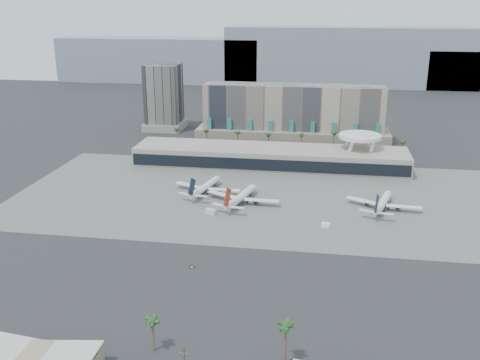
# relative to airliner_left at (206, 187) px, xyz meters

# --- Properties ---
(ground) EXTENTS (900.00, 900.00, 0.00)m
(ground) POSITION_rel_airliner_left_xyz_m (29.28, -54.97, -3.44)
(ground) COLOR #232326
(ground) RESTS_ON ground
(apron_pad) EXTENTS (260.00, 130.00, 0.06)m
(apron_pad) POSITION_rel_airliner_left_xyz_m (29.28, 0.03, -3.41)
(apron_pad) COLOR #5B5B59
(apron_pad) RESTS_ON ground
(mountain_ridge) EXTENTS (680.00, 60.00, 70.00)m
(mountain_ridge) POSITION_rel_airliner_left_xyz_m (57.16, 415.03, 26.45)
(mountain_ridge) COLOR gray
(mountain_ridge) RESTS_ON ground
(hotel) EXTENTS (140.00, 30.00, 42.00)m
(hotel) POSITION_rel_airliner_left_xyz_m (39.28, 119.45, 13.37)
(hotel) COLOR tan
(hotel) RESTS_ON ground
(office_tower) EXTENTS (30.00, 30.00, 52.00)m
(office_tower) POSITION_rel_airliner_left_xyz_m (-65.72, 145.03, 19.50)
(office_tower) COLOR black
(office_tower) RESTS_ON ground
(terminal) EXTENTS (170.00, 32.50, 14.50)m
(terminal) POSITION_rel_airliner_left_xyz_m (29.28, 54.87, 3.08)
(terminal) COLOR #B4AB9E
(terminal) RESTS_ON ground
(saucer_structure) EXTENTS (26.00, 26.00, 21.89)m
(saucer_structure) POSITION_rel_airliner_left_xyz_m (84.28, 61.03, 15.01)
(saucer_structure) COLOR white
(saucer_structure) RESTS_ON ground
(palm_row) EXTENTS (157.80, 2.80, 13.10)m
(palm_row) POSITION_rel_airliner_left_xyz_m (36.28, 90.03, 7.06)
(palm_row) COLOR brown
(palm_row) RESTS_ON ground
(airliner_left) EXTENTS (37.50, 38.97, 13.64)m
(airliner_left) POSITION_rel_airliner_left_xyz_m (0.00, 0.00, 0.00)
(airliner_left) COLOR white
(airliner_left) RESTS_ON ground
(airliner_centre) EXTENTS (38.85, 40.32, 14.19)m
(airliner_centre) POSITION_rel_airliner_left_xyz_m (21.53, -12.81, 0.14)
(airliner_centre) COLOR white
(airliner_centre) RESTS_ON ground
(airliner_right) EXTENTS (36.72, 38.05, 13.48)m
(airliner_right) POSITION_rel_airliner_left_xyz_m (92.53, -10.23, -0.04)
(airliner_right) COLOR white
(airliner_right) RESTS_ON ground
(service_vehicle_a) EXTENTS (5.73, 4.30, 2.52)m
(service_vehicle_a) POSITION_rel_airliner_left_xyz_m (9.10, -29.78, -2.18)
(service_vehicle_a) COLOR silver
(service_vehicle_a) RESTS_ON ground
(service_vehicle_b) EXTENTS (4.42, 3.35, 2.01)m
(service_vehicle_b) POSITION_rel_airliner_left_xyz_m (64.74, -37.20, -2.43)
(service_vehicle_b) COLOR white
(service_vehicle_b) RESTS_ON ground
(taxiway_sign) EXTENTS (2.08, 0.52, 0.94)m
(taxiway_sign) POSITION_rel_airliner_left_xyz_m (13.22, -85.61, -2.98)
(taxiway_sign) COLOR black
(taxiway_sign) RESTS_ON ground
(near_palm_a) EXTENTS (6.00, 6.00, 11.39)m
(near_palm_a) POSITION_rel_airliner_left_xyz_m (14.46, -138.14, 5.12)
(near_palm_a) COLOR brown
(near_palm_a) RESTS_ON ground
(near_palm_b) EXTENTS (6.00, 6.00, 13.81)m
(near_palm_b) POSITION_rel_airliner_left_xyz_m (53.43, -138.10, 7.49)
(near_palm_b) COLOR brown
(near_palm_b) RESTS_ON ground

